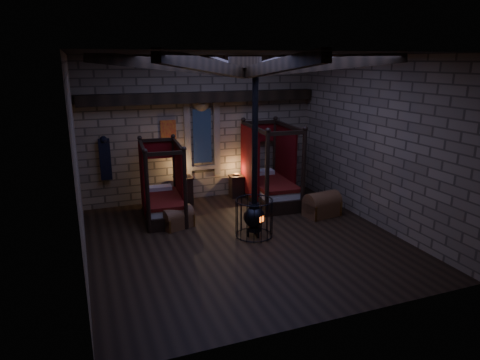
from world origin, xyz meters
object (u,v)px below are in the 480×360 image
object	(u,v)px
bed_right	(270,184)
trunk_right	(322,205)
bed_left	(163,200)
trunk_left	(177,218)
stove	(254,213)

from	to	relation	value
bed_right	trunk_right	bearing A→B (deg)	-58.14
bed_left	trunk_left	bearing A→B (deg)	-73.35
bed_right	trunk_left	xyz separation A→B (m)	(-3.01, -1.01, -0.32)
bed_left	trunk_right	xyz separation A→B (m)	(4.04, -1.40, -0.19)
trunk_left	stove	distance (m)	2.02
bed_left	stove	bearing A→B (deg)	-44.83
stove	bed_right	bearing A→B (deg)	33.67
trunk_left	bed_right	bearing A→B (deg)	-0.23
stove	trunk_right	bearing A→B (deg)	-7.56
trunk_right	stove	bearing A→B (deg)	-172.48
trunk_right	bed_right	bearing A→B (deg)	109.80
bed_left	trunk_left	distance (m)	0.91
stove	trunk_left	bearing A→B (deg)	119.47
trunk_left	trunk_right	xyz separation A→B (m)	(3.85, -0.54, 0.06)
trunk_left	stove	world-z (taller)	stove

